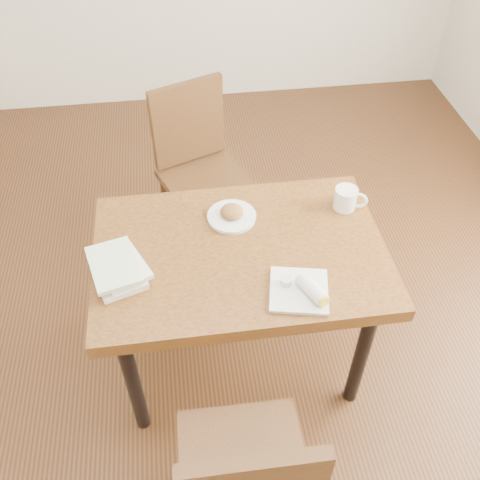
{
  "coord_description": "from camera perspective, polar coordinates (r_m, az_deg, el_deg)",
  "views": [
    {
      "loc": [
        -0.2,
        -1.44,
        2.26
      ],
      "look_at": [
        0.0,
        0.0,
        0.8
      ],
      "focal_mm": 40.0,
      "sensor_mm": 36.0,
      "label": 1
    }
  ],
  "objects": [
    {
      "name": "chair_far",
      "position": [
        2.87,
        -4.38,
        8.32
      ],
      "size": [
        0.55,
        0.55,
        0.95
      ],
      "color": "#422A12",
      "rests_on": "ground"
    },
    {
      "name": "book_stack",
      "position": [
        2.04,
        -12.97,
        -2.9
      ],
      "size": [
        0.26,
        0.3,
        0.07
      ],
      "color": "white",
      "rests_on": "table"
    },
    {
      "name": "room_walls",
      "position": [
        1.58,
        0.0,
        21.79
      ],
      "size": [
        4.02,
        5.02,
        2.8
      ],
      "color": "beige",
      "rests_on": "ground"
    },
    {
      "name": "ground",
      "position": [
        2.69,
        0.0,
        -12.22
      ],
      "size": [
        4.0,
        5.0,
        0.01
      ],
      "primitive_type": "cube",
      "color": "#472814",
      "rests_on": "ground"
    },
    {
      "name": "coffee_mug",
      "position": [
        2.29,
        11.3,
        4.4
      ],
      "size": [
        0.14,
        0.1,
        0.1
      ],
      "color": "white",
      "rests_on": "table"
    },
    {
      "name": "table",
      "position": [
        2.16,
        0.0,
        -2.61
      ],
      "size": [
        1.14,
        0.77,
        0.75
      ],
      "color": "brown",
      "rests_on": "ground"
    },
    {
      "name": "plate_burrito",
      "position": [
        1.94,
        6.72,
        -5.31
      ],
      "size": [
        0.25,
        0.25,
        0.07
      ],
      "color": "white",
      "rests_on": "table"
    },
    {
      "name": "plate_scone",
      "position": [
        2.21,
        -0.89,
        2.7
      ],
      "size": [
        0.2,
        0.2,
        0.06
      ],
      "color": "white",
      "rests_on": "table"
    }
  ]
}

